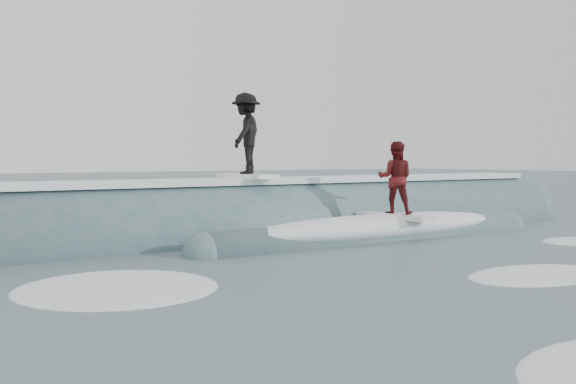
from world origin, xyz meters
TOP-DOWN VIEW (x-y plane):
  - ground at (0.00, 0.00)m, footprint 160.00×160.00m
  - breaking_wave at (0.16, 5.98)m, footprint 21.61×4.11m
  - surfer_black at (-0.53, 6.18)m, footprint 1.39×2.02m
  - surfer_red at (2.21, 3.98)m, footprint 1.04×2.05m
  - whitewater at (-1.70, -0.79)m, footprint 15.28×8.42m
  - far_swells at (-0.51, 17.65)m, footprint 42.00×8.65m

SIDE VIEW (x-z plane):
  - ground at x=0.00m, z-range 0.00..0.00m
  - whitewater at x=-1.70m, z-range -0.05..0.05m
  - far_swells at x=-0.51m, z-range -0.40..0.40m
  - breaking_wave at x=0.16m, z-range -1.30..1.37m
  - surfer_red at x=2.21m, z-range 0.42..2.22m
  - surfer_black at x=-0.53m, z-range 1.39..3.41m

